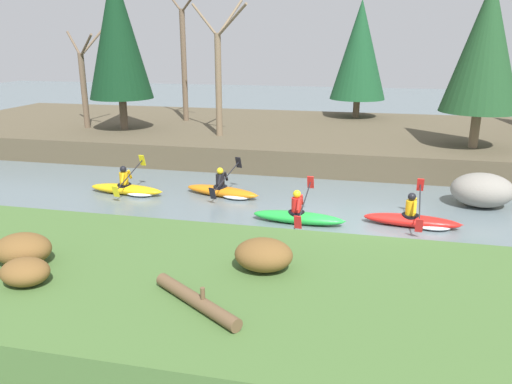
{
  "coord_description": "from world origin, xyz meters",
  "views": [
    {
      "loc": [
        0.18,
        -13.59,
        5.16
      ],
      "look_at": [
        -3.14,
        1.12,
        0.55
      ],
      "focal_mm": 35.0,
      "sensor_mm": 36.0,
      "label": 1
    }
  ],
  "objects": [
    {
      "name": "conifer_tree_left",
      "position": [
        -0.51,
        14.81,
        4.63
      ],
      "size": [
        3.0,
        3.0,
        6.22
      ],
      "color": "brown",
      "rests_on": "riverbank_far"
    },
    {
      "name": "riverbank_far",
      "position": [
        0.0,
        10.96,
        0.51
      ],
      "size": [
        44.0,
        11.73,
        1.01
      ],
      "color": "brown",
      "rests_on": "ground"
    },
    {
      "name": "kayaker_trailing",
      "position": [
        -4.47,
        2.13,
        0.2
      ],
      "size": [
        2.79,
        2.06,
        1.2
      ],
      "rotation": [
        0.0,
        0.0,
        -0.21
      ],
      "color": "orange",
      "rests_on": "ground"
    },
    {
      "name": "bare_tree_mid_upstream",
      "position": [
        -9.34,
        11.73,
        4.56
      ],
      "size": [
        4.12,
        4.08,
        7.53
      ],
      "color": "brown",
      "rests_on": "riverbank_far"
    },
    {
      "name": "driftwood_log",
      "position": [
        -2.51,
        -6.36,
        0.87
      ],
      "size": [
        1.92,
        1.44,
        0.44
      ],
      "rotation": [
        0.0,
        0.0,
        -0.61
      ],
      "color": "brown",
      "rests_on": "riverbank_near"
    },
    {
      "name": "bare_tree_mid_downstream",
      "position": [
        -6.34,
        7.94,
        3.79
      ],
      "size": [
        3.26,
        3.22,
        5.89
      ],
      "color": "#7A664C",
      "rests_on": "riverbank_far"
    },
    {
      "name": "shrub_clump_second",
      "position": [
        -5.91,
        -6.27,
        1.0
      ],
      "size": [
        0.94,
        0.78,
        0.51
      ],
      "color": "brown",
      "rests_on": "riverbank_near"
    },
    {
      "name": "bare_tree_upstream",
      "position": [
        -13.3,
        8.48,
        3.23
      ],
      "size": [
        2.64,
        2.61,
        4.7
      ],
      "color": "brown",
      "rests_on": "riverbank_far"
    },
    {
      "name": "ground_plane",
      "position": [
        0.0,
        0.0,
        0.0
      ],
      "size": [
        90.0,
        90.0,
        0.0
      ],
      "primitive_type": "plane",
      "color": "slate"
    },
    {
      "name": "conifer_tree_mid_left",
      "position": [
        4.35,
        7.56,
        4.92
      ],
      "size": [
        2.97,
        2.97,
        6.42
      ],
      "color": "#7A664C",
      "rests_on": "riverbank_far"
    },
    {
      "name": "kayaker_far_back",
      "position": [
        -7.8,
        1.65,
        0.2
      ],
      "size": [
        2.78,
        2.07,
        1.2
      ],
      "rotation": [
        0.0,
        0.0,
        -0.05
      ],
      "color": "yellow",
      "rests_on": "ground"
    },
    {
      "name": "conifer_tree_far_left",
      "position": [
        -11.26,
        8.29,
        5.44
      ],
      "size": [
        2.95,
        2.95,
        7.38
      ],
      "color": "brown",
      "rests_on": "riverbank_far"
    },
    {
      "name": "boulder_midstream",
      "position": [
        3.89,
        2.95,
        0.55
      ],
      "size": [
        1.93,
        1.51,
        1.09
      ],
      "color": "gray",
      "rests_on": "ground"
    },
    {
      "name": "riverbank_near",
      "position": [
        0.0,
        -5.22,
        0.38
      ],
      "size": [
        44.0,
        5.77,
        0.75
      ],
      "color": "#476B33",
      "rests_on": "ground"
    },
    {
      "name": "kayaker_middle",
      "position": [
        -1.62,
        0.1,
        0.22
      ],
      "size": [
        2.79,
        2.07,
        1.2
      ],
      "rotation": [
        0.0,
        0.0,
        -0.06
      ],
      "color": "green",
      "rests_on": "ground"
    },
    {
      "name": "shrub_clump_third",
      "position": [
        -1.68,
        -4.66,
        1.07
      ],
      "size": [
        1.17,
        0.98,
        0.63
      ],
      "color": "brown",
      "rests_on": "riverbank_near"
    },
    {
      "name": "shrub_clump_nearest",
      "position": [
        -6.54,
        -5.47,
        1.07
      ],
      "size": [
        1.17,
        0.98,
        0.63
      ],
      "color": "brown",
      "rests_on": "riverbank_near"
    },
    {
      "name": "kayaker_lead",
      "position": [
        1.7,
        0.56,
        0.2
      ],
      "size": [
        2.79,
        2.07,
        1.2
      ],
      "rotation": [
        0.0,
        0.0,
        -0.07
      ],
      "color": "red",
      "rests_on": "ground"
    }
  ]
}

